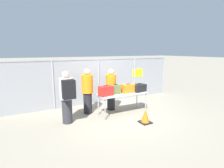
# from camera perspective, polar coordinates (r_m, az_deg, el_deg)

# --- Properties ---
(ground_plane) EXTENTS (120.00, 120.00, 0.00)m
(ground_plane) POSITION_cam_1_polar(r_m,az_deg,el_deg) (6.58, 2.53, -10.10)
(ground_plane) COLOR gray
(fence_section) EXTENTS (7.99, 0.07, 2.00)m
(fence_section) POSITION_cam_1_polar(r_m,az_deg,el_deg) (7.92, -4.23, 1.37)
(fence_section) COLOR gray
(fence_section) RESTS_ON ground_plane
(inspection_table) EXTENTS (1.86, 0.68, 0.79)m
(inspection_table) POSITION_cam_1_polar(r_m,az_deg,el_deg) (6.54, 3.50, -3.59)
(inspection_table) COLOR #B2B2AD
(inspection_table) RESTS_ON ground_plane
(suitcase_red) EXTENTS (0.53, 0.38, 0.37)m
(suitcase_red) POSITION_cam_1_polar(r_m,az_deg,el_deg) (6.15, -2.03, -2.25)
(suitcase_red) COLOR red
(suitcase_red) RESTS_ON inspection_table
(suitcase_olive) EXTENTS (0.35, 0.23, 0.35)m
(suitcase_olive) POSITION_cam_1_polar(r_m,az_deg,el_deg) (6.41, 1.16, -1.77)
(suitcase_olive) COLOR #566033
(suitcase_olive) RESTS_ON inspection_table
(suitcase_orange) EXTENTS (0.49, 0.27, 0.34)m
(suitcase_orange) POSITION_cam_1_polar(r_m,az_deg,el_deg) (6.62, 5.30, -1.46)
(suitcase_orange) COLOR orange
(suitcase_orange) RESTS_ON inspection_table
(suitcase_black) EXTENTS (0.55, 0.42, 0.31)m
(suitcase_black) POSITION_cam_1_polar(r_m,az_deg,el_deg) (6.85, 8.73, -1.25)
(suitcase_black) COLOR black
(suitcase_black) RESTS_ON inspection_table
(traveler_hooded) EXTENTS (0.43, 0.66, 1.73)m
(traveler_hooded) POSITION_cam_1_polar(r_m,az_deg,el_deg) (5.76, -14.50, -3.60)
(traveler_hooded) COLOR #2D2D33
(traveler_hooded) RESTS_ON ground_plane
(security_worker_near) EXTENTS (0.41, 0.41, 1.65)m
(security_worker_near) POSITION_cam_1_polar(r_m,az_deg,el_deg) (6.92, -0.34, -1.67)
(security_worker_near) COLOR black
(security_worker_near) RESTS_ON ground_plane
(security_worker_far) EXTENTS (0.42, 0.42, 1.70)m
(security_worker_far) POSITION_cam_1_polar(r_m,az_deg,el_deg) (6.58, -8.02, -2.19)
(security_worker_far) COLOR black
(security_worker_far) RESTS_ON ground_plane
(utility_trailer) EXTENTS (4.26, 1.91, 0.63)m
(utility_trailer) POSITION_cam_1_polar(r_m,az_deg,el_deg) (9.94, -6.37, -0.67)
(utility_trailer) COLOR #B2B2B7
(utility_trailer) RESTS_ON ground_plane
(traffic_cone) EXTENTS (0.37, 0.37, 0.46)m
(traffic_cone) POSITION_cam_1_polar(r_m,az_deg,el_deg) (5.96, 10.84, -10.41)
(traffic_cone) COLOR black
(traffic_cone) RESTS_ON ground_plane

